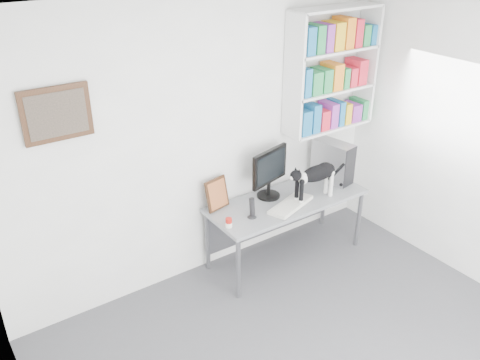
# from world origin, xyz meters

# --- Properties ---
(room) EXTENTS (4.01, 4.01, 2.70)m
(room) POSITION_xyz_m (0.00, 0.00, 1.35)
(room) COLOR #4A4A4E
(room) RESTS_ON ground
(bookshelf) EXTENTS (1.03, 0.28, 1.24)m
(bookshelf) POSITION_xyz_m (1.40, 1.85, 1.85)
(bookshelf) COLOR silver
(bookshelf) RESTS_ON room
(wall_art) EXTENTS (0.52, 0.04, 0.42)m
(wall_art) POSITION_xyz_m (-1.30, 1.97, 1.90)
(wall_art) COLOR #422515
(wall_art) RESTS_ON room
(desk) EXTENTS (1.66, 0.66, 0.69)m
(desk) POSITION_xyz_m (0.71, 1.64, 0.34)
(desk) COLOR gray
(desk) RESTS_ON room
(monitor) EXTENTS (0.54, 0.35, 0.53)m
(monitor) POSITION_xyz_m (0.59, 1.79, 0.95)
(monitor) COLOR black
(monitor) RESTS_ON desk
(keyboard) EXTENTS (0.56, 0.35, 0.04)m
(keyboard) POSITION_xyz_m (0.64, 1.51, 0.71)
(keyboard) COLOR silver
(keyboard) RESTS_ON desk
(pc_tower) EXTENTS (0.27, 0.46, 0.44)m
(pc_tower) POSITION_xyz_m (1.38, 1.71, 0.91)
(pc_tower) COLOR #AFAFB4
(pc_tower) RESTS_ON desk
(speaker) EXTENTS (0.10, 0.10, 0.21)m
(speaker) POSITION_xyz_m (0.21, 1.56, 0.79)
(speaker) COLOR black
(speaker) RESTS_ON desk
(leaning_print) EXTENTS (0.27, 0.15, 0.32)m
(leaning_print) POSITION_xyz_m (0.04, 1.89, 0.85)
(leaning_print) COLOR #422515
(leaning_print) RESTS_ON desk
(soup_can) EXTENTS (0.06, 0.06, 0.09)m
(soup_can) POSITION_xyz_m (-0.06, 1.54, 0.73)
(soup_can) COLOR red
(soup_can) RESTS_ON desk
(cat) EXTENTS (0.62, 0.19, 0.38)m
(cat) POSITION_xyz_m (0.94, 1.49, 0.88)
(cat) COLOR black
(cat) RESTS_ON desk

